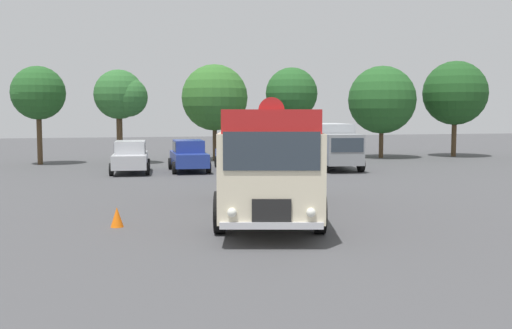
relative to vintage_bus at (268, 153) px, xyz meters
The scene contains 14 objects.
ground_plane 2.13m from the vintage_bus, 116.85° to the right, with size 120.00×120.00×0.00m, color #474749.
vintage_bus is the anchor object (origin of this frame).
car_near_left 14.27m from the vintage_bus, 104.85° to the left, with size 2.22×4.32×1.66m.
car_mid_left 13.92m from the vintage_bus, 92.49° to the left, with size 2.05×4.25×1.66m.
car_mid_right 14.69m from the vintage_bus, 81.69° to the left, with size 2.04×4.24×1.66m.
car_far_right 14.63m from the vintage_bus, 70.38° to the left, with size 2.26×4.34×1.66m.
box_van 15.36m from the vintage_bus, 61.50° to the left, with size 2.73×5.92×2.50m.
tree_far_left 22.13m from the vintage_bus, 113.69° to the left, with size 3.21×3.21×5.90m.
tree_left_of_centre 19.89m from the vintage_bus, 101.32° to the left, with size 3.21×2.99×5.72m.
tree_centre 20.93m from the vintage_bus, 84.25° to the left, with size 4.30×4.30×6.25m.
tree_right_of_centre 21.82m from the vintage_bus, 70.52° to the left, with size 3.46×3.46×6.12m.
tree_far_right 24.26m from the vintage_bus, 55.78° to the left, with size 4.64×4.64×6.31m.
tree_extra_right 27.69m from the vintage_bus, 46.33° to the left, with size 4.51×4.51×6.75m.
traffic_cone 5.02m from the vintage_bus, 165.85° to the right, with size 0.36×0.36×0.55m, color orange.
Camera 1 is at (-4.40, -16.95, 3.15)m, focal length 42.00 mm.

